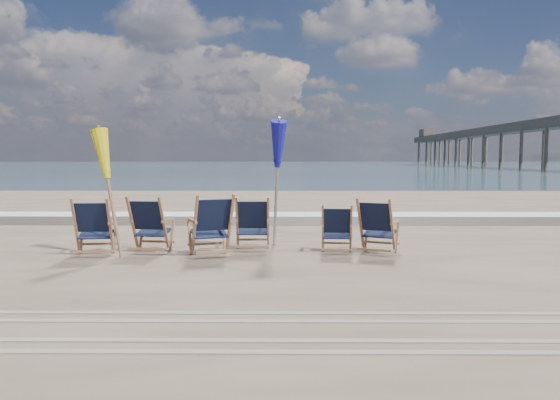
% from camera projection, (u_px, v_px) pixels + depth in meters
% --- Properties ---
extents(ocean, '(400.00, 400.00, 0.00)m').
position_uv_depth(ocean, '(284.00, 165.00, 135.74)').
color(ocean, '#3D5766').
rests_on(ocean, ground).
extents(surf_foam, '(200.00, 1.40, 0.01)m').
position_uv_depth(surf_foam, '(282.00, 214.00, 16.40)').
color(surf_foam, silver).
rests_on(surf_foam, ground).
extents(wet_sand_strip, '(200.00, 2.60, 0.00)m').
position_uv_depth(wet_sand_strip, '(281.00, 220.00, 14.90)').
color(wet_sand_strip, '#42362A').
rests_on(wet_sand_strip, ground).
extents(tire_tracks, '(80.00, 1.30, 0.01)m').
position_uv_depth(tire_tracks, '(276.00, 330.00, 5.33)').
color(tire_tracks, gray).
rests_on(tire_tracks, ground).
extents(beach_chair_0, '(0.74, 0.81, 1.02)m').
position_uv_depth(beach_chair_0, '(110.00, 227.00, 9.34)').
color(beach_chair_0, black).
rests_on(beach_chair_0, ground).
extents(beach_chair_1, '(0.75, 0.82, 1.03)m').
position_uv_depth(beach_chair_1, '(164.00, 225.00, 9.53)').
color(beach_chair_1, black).
rests_on(beach_chair_1, ground).
extents(beach_chair_2, '(0.94, 0.99, 1.09)m').
position_uv_depth(beach_chair_2, '(230.00, 225.00, 9.36)').
color(beach_chair_2, black).
rests_on(beach_chair_2, ground).
extents(beach_chair_3, '(0.67, 0.74, 1.00)m').
position_uv_depth(beach_chair_3, '(268.00, 224.00, 9.86)').
color(beach_chair_3, black).
rests_on(beach_chair_3, ground).
extents(beach_chair_4, '(0.62, 0.69, 0.89)m').
position_uv_depth(beach_chair_4, '(351.00, 229.00, 9.57)').
color(beach_chair_4, black).
rests_on(beach_chair_4, ground).
extents(beach_chair_5, '(0.88, 0.92, 1.00)m').
position_uv_depth(beach_chair_5, '(392.00, 227.00, 9.39)').
color(beach_chair_5, black).
rests_on(beach_chair_5, ground).
extents(umbrella_yellow, '(0.30, 0.30, 2.20)m').
position_uv_depth(umbrella_yellow, '(110.00, 159.00, 9.22)').
color(umbrella_yellow, '#976443').
rests_on(umbrella_yellow, ground).
extents(umbrella_blue, '(0.30, 0.30, 2.44)m').
position_uv_depth(umbrella_blue, '(276.00, 147.00, 10.10)').
color(umbrella_blue, '#A5A5AD').
rests_on(umbrella_blue, ground).
extents(fishing_pier, '(4.40, 140.00, 9.30)m').
position_uv_depth(fishing_pier, '(539.00, 138.00, 81.21)').
color(fishing_pier, brown).
rests_on(fishing_pier, ground).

